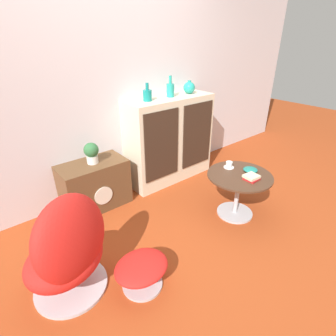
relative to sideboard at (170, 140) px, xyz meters
name	(u,v)px	position (x,y,z in m)	size (l,w,h in m)	color
ground_plane	(202,248)	(-0.62, -1.18, -0.52)	(12.00, 12.00, 0.00)	#9E3D19
wall_back	(109,76)	(-0.62, 0.23, 0.78)	(6.40, 0.06, 2.60)	silver
sideboard	(170,140)	(0.00, 0.00, 0.00)	(1.11, 0.40, 1.04)	beige
tv_console	(95,185)	(-1.03, 0.01, -0.27)	(0.68, 0.38, 0.51)	brown
egg_chair	(68,250)	(-1.63, -0.89, -0.13)	(0.74, 0.72, 0.82)	#B7B7BC
ottoman	(142,269)	(-1.24, -1.16, -0.36)	(0.40, 0.34, 0.23)	#B7B7BC
coffee_table	(238,187)	(0.01, -1.05, -0.20)	(0.63, 0.63, 0.46)	#B7B7BC
vase_leftmost	(147,95)	(-0.31, 0.00, 0.58)	(0.09, 0.09, 0.19)	#147A75
vase_inner_left	(170,90)	(0.01, 0.00, 0.60)	(0.09, 0.09, 0.23)	teal
vase_inner_right	(189,88)	(0.31, 0.00, 0.59)	(0.14, 0.14, 0.15)	teal
potted_plant	(91,152)	(-1.01, 0.01, 0.11)	(0.15, 0.15, 0.22)	silver
teacup	(229,165)	(0.05, -0.88, -0.03)	(0.10, 0.10, 0.06)	white
book_stack	(251,177)	(0.02, -1.17, -0.04)	(0.14, 0.13, 0.04)	red
bowl	(250,170)	(0.15, -1.07, -0.04)	(0.14, 0.14, 0.04)	#1E7A70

